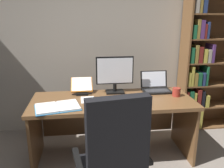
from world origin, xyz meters
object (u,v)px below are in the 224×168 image
at_px(open_binder, 58,107).
at_px(pen, 89,99).
at_px(bookshelf, 204,65).
at_px(coffee_mug, 176,92).
at_px(monitor, 115,75).
at_px(keyboard, 119,102).
at_px(notepad, 88,100).
at_px(desk, 112,112).
at_px(reading_stand_with_book, 82,86).
at_px(computer_mouse, 146,101).
at_px(office_chair, 114,167).
at_px(laptop, 156,87).

xyz_separation_m(open_binder, pen, (0.33, 0.19, 0.00)).
distance_m(bookshelf, open_binder, 2.20).
height_order(bookshelf, coffee_mug, bookshelf).
height_order(bookshelf, open_binder, bookshelf).
bearing_deg(monitor, coffee_mug, -17.81).
xyz_separation_m(monitor, open_binder, (-0.65, -0.43, -0.21)).
relative_size(keyboard, open_binder, 0.83).
bearing_deg(monitor, notepad, -144.54).
distance_m(desk, reading_stand_with_book, 0.49).
distance_m(keyboard, open_binder, 0.66).
relative_size(reading_stand_with_book, coffee_mug, 2.74).
distance_m(keyboard, pen, 0.35).
bearing_deg(coffee_mug, computer_mouse, -158.54).
bearing_deg(bookshelf, notepad, -158.86).
distance_m(reading_stand_with_book, pen, 0.32).
relative_size(office_chair, computer_mouse, 10.68).
distance_m(office_chair, open_binder, 0.89).
bearing_deg(notepad, office_chair, -78.13).
relative_size(computer_mouse, notepad, 0.50).
xyz_separation_m(open_binder, notepad, (0.31, 0.19, -0.01)).
height_order(keyboard, computer_mouse, computer_mouse).
relative_size(monitor, keyboard, 1.08).
bearing_deg(laptop, office_chair, -121.12).
relative_size(office_chair, keyboard, 2.64).
relative_size(open_binder, notepad, 2.41).
height_order(bookshelf, keyboard, bookshelf).
relative_size(bookshelf, laptop, 5.81).
bearing_deg(laptop, coffee_mug, -51.40).
bearing_deg(open_binder, computer_mouse, -9.72).
bearing_deg(pen, computer_mouse, -12.88).
xyz_separation_m(bookshelf, reading_stand_with_book, (-1.76, -0.36, -0.14)).
relative_size(office_chair, laptop, 3.22).
bearing_deg(desk, computer_mouse, -31.56).
bearing_deg(open_binder, pen, 17.09).
height_order(keyboard, coffee_mug, coffee_mug).
xyz_separation_m(computer_mouse, notepad, (-0.64, 0.14, -0.02)).
distance_m(laptop, notepad, 0.89).
height_order(open_binder, notepad, open_binder).
bearing_deg(bookshelf, monitor, -163.01).
distance_m(laptop, computer_mouse, 0.45).
bearing_deg(keyboard, desk, 104.68).
distance_m(desk, computer_mouse, 0.47).
bearing_deg(coffee_mug, open_binder, -171.28).
relative_size(office_chair, monitor, 2.44).
relative_size(computer_mouse, reading_stand_with_book, 0.38).
relative_size(keyboard, coffee_mug, 4.20).
bearing_deg(pen, office_chair, -79.39).
relative_size(bookshelf, notepad, 9.55).
distance_m(reading_stand_with_book, coffee_mug, 1.14).
height_order(laptop, open_binder, laptop).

